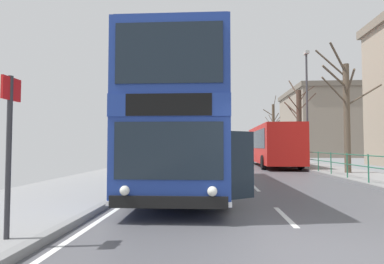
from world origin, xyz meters
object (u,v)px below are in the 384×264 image
(double_decker_bus_main, at_px, (188,127))
(bus_stop_sign_near, at_px, (9,137))
(bare_tree_far_02, at_px, (346,111))
(bare_tree_far_01, at_px, (299,124))
(background_building_01, at_px, (329,123))
(street_lamp_far_side, at_px, (307,100))
(bare_tree_far_00, at_px, (273,129))
(background_bus_far_lane, at_px, (273,145))

(double_decker_bus_main, bearing_deg, bus_stop_sign_near, -107.09)
(bus_stop_sign_near, bearing_deg, bare_tree_far_02, 50.69)
(bare_tree_far_01, bearing_deg, background_building_01, 64.98)
(double_decker_bus_main, height_order, background_building_01, background_building_01)
(street_lamp_far_side, relative_size, bare_tree_far_01, 1.13)
(bus_stop_sign_near, xyz_separation_m, bare_tree_far_00, (11.20, 37.08, 2.09))
(background_bus_far_lane, bearing_deg, bus_stop_sign_near, -111.51)
(double_decker_bus_main, bearing_deg, bare_tree_far_02, 33.68)
(bare_tree_far_00, distance_m, bare_tree_far_02, 24.49)
(bus_stop_sign_near, relative_size, bare_tree_far_02, 0.36)
(bare_tree_far_01, bearing_deg, street_lamp_far_side, -97.26)
(background_building_01, bearing_deg, bare_tree_far_01, -115.02)
(bare_tree_far_02, bearing_deg, background_building_01, 71.46)
(background_bus_far_lane, height_order, bare_tree_far_01, bare_tree_far_01)
(background_bus_far_lane, xyz_separation_m, street_lamp_far_side, (2.04, -1.97, 3.15))
(background_bus_far_lane, height_order, bare_tree_far_00, bare_tree_far_00)
(background_bus_far_lane, distance_m, bare_tree_far_02, 7.74)
(bare_tree_far_00, relative_size, background_building_01, 0.53)
(bare_tree_far_01, relative_size, bare_tree_far_02, 1.03)
(background_bus_far_lane, xyz_separation_m, bare_tree_far_00, (3.44, 17.39, 2.11))
(background_bus_far_lane, bearing_deg, double_decker_bus_main, -113.94)
(background_building_01, bearing_deg, bus_stop_sign_near, -115.21)
(bare_tree_far_00, bearing_deg, bare_tree_far_01, -93.31)
(bus_stop_sign_near, distance_m, bare_tree_far_02, 16.38)
(street_lamp_far_side, height_order, bare_tree_far_01, street_lamp_far_side)
(double_decker_bus_main, distance_m, bare_tree_far_02, 9.81)
(street_lamp_far_side, xyz_separation_m, bare_tree_far_00, (1.40, 19.36, -1.04))
(double_decker_bus_main, distance_m, background_building_01, 42.37)
(double_decker_bus_main, xyz_separation_m, background_bus_far_lane, (5.54, 12.48, -0.60))
(bus_stop_sign_near, xyz_separation_m, bare_tree_far_01, (10.31, 21.70, 1.68))
(bus_stop_sign_near, height_order, bare_tree_far_00, bare_tree_far_00)
(double_decker_bus_main, xyz_separation_m, background_building_01, (18.96, 37.78, 2.89))
(bare_tree_far_00, xyz_separation_m, bare_tree_far_01, (-0.89, -15.37, -0.41))
(street_lamp_far_side, distance_m, bare_tree_far_02, 5.32)
(double_decker_bus_main, distance_m, street_lamp_far_side, 13.21)
(background_bus_far_lane, bearing_deg, bare_tree_far_00, 78.81)
(bus_stop_sign_near, distance_m, street_lamp_far_side, 20.48)
(double_decker_bus_main, bearing_deg, background_building_01, 63.35)
(background_bus_far_lane, xyz_separation_m, background_building_01, (13.42, 25.30, 3.49))
(double_decker_bus_main, relative_size, background_building_01, 0.77)
(street_lamp_far_side, bearing_deg, bare_tree_far_01, 82.74)
(double_decker_bus_main, height_order, bare_tree_far_00, bare_tree_far_00)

